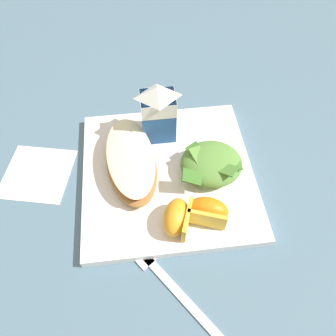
% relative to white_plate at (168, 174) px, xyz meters
% --- Properties ---
extents(ground, '(3.00, 3.00, 0.00)m').
position_rel_white_plate_xyz_m(ground, '(0.00, 0.00, -0.01)').
color(ground, slate).
extents(white_plate, '(0.28, 0.28, 0.02)m').
position_rel_white_plate_xyz_m(white_plate, '(0.00, 0.00, 0.00)').
color(white_plate, white).
rests_on(white_plate, ground).
extents(cheesy_pizza_bread, '(0.10, 0.18, 0.04)m').
position_rel_white_plate_xyz_m(cheesy_pizza_bread, '(-0.06, 0.02, 0.03)').
color(cheesy_pizza_bread, '#A87038').
rests_on(cheesy_pizza_bread, white_plate).
extents(green_salad_pile, '(0.10, 0.09, 0.04)m').
position_rel_white_plate_xyz_m(green_salad_pile, '(0.07, -0.01, 0.03)').
color(green_salad_pile, '#5B8E3D').
rests_on(green_salad_pile, white_plate).
extents(milk_carton, '(0.06, 0.04, 0.11)m').
position_rel_white_plate_xyz_m(milk_carton, '(-0.01, 0.08, 0.07)').
color(milk_carton, '#23569E').
rests_on(milk_carton, white_plate).
extents(orange_wedge_front, '(0.05, 0.07, 0.04)m').
position_rel_white_plate_xyz_m(orange_wedge_front, '(0.00, -0.09, 0.03)').
color(orange_wedge_front, orange).
rests_on(orange_wedge_front, white_plate).
extents(orange_wedge_middle, '(0.07, 0.05, 0.04)m').
position_rel_white_plate_xyz_m(orange_wedge_middle, '(0.05, -0.09, 0.03)').
color(orange_wedge_middle, orange).
rests_on(orange_wedge_middle, white_plate).
extents(paper_napkin, '(0.13, 0.13, 0.00)m').
position_rel_white_plate_xyz_m(paper_napkin, '(-0.22, 0.03, -0.01)').
color(paper_napkin, white).
rests_on(paper_napkin, ground).
extents(metal_fork, '(0.13, 0.16, 0.01)m').
position_rel_white_plate_xyz_m(metal_fork, '(-0.02, -0.18, -0.01)').
color(metal_fork, silver).
rests_on(metal_fork, ground).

